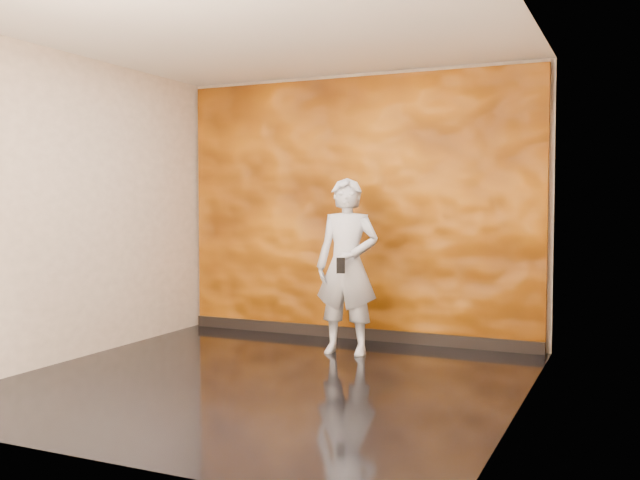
% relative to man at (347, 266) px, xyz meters
% --- Properties ---
extents(room, '(4.02, 4.02, 2.81)m').
position_rel_man_xyz_m(room, '(-0.21, -1.21, 0.56)').
color(room, black).
rests_on(room, ground).
extents(feature_wall, '(3.90, 0.06, 2.75)m').
position_rel_man_xyz_m(feature_wall, '(-0.21, 0.75, 0.54)').
color(feature_wall, orange).
rests_on(feature_wall, ground).
extents(baseboard, '(3.90, 0.04, 0.12)m').
position_rel_man_xyz_m(baseboard, '(-0.21, 0.71, -0.78)').
color(baseboard, black).
rests_on(baseboard, ground).
extents(man, '(0.63, 0.44, 1.68)m').
position_rel_man_xyz_m(man, '(0.00, 0.00, 0.00)').
color(man, '#AAAEBB').
rests_on(man, ground).
extents(phone, '(0.08, 0.04, 0.15)m').
position_rel_man_xyz_m(phone, '(0.04, -0.24, 0.03)').
color(phone, black).
rests_on(phone, man).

